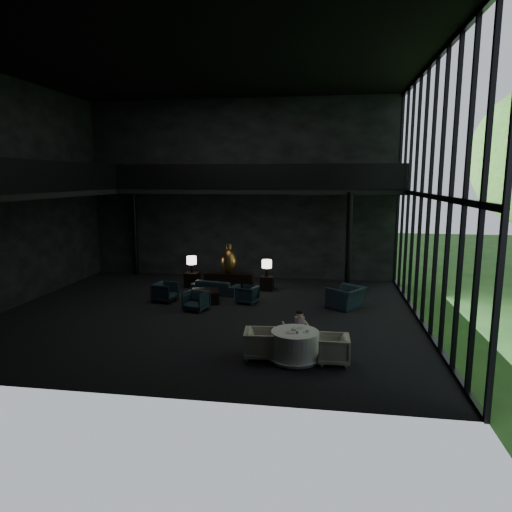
# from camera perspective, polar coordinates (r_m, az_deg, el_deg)

# --- Properties ---
(floor) EXTENTS (14.00, 12.00, 0.02)m
(floor) POSITION_cam_1_polar(r_m,az_deg,el_deg) (15.66, -6.02, -7.17)
(floor) COLOR black
(floor) RESTS_ON ground
(ceiling) EXTENTS (14.00, 12.00, 0.02)m
(ceiling) POSITION_cam_1_polar(r_m,az_deg,el_deg) (15.39, -6.59, 22.68)
(ceiling) COLOR black
(ceiling) RESTS_ON ground
(wall_back) EXTENTS (14.00, 0.04, 8.00)m
(wall_back) POSITION_cam_1_polar(r_m,az_deg,el_deg) (20.85, -1.98, 8.24)
(wall_back) COLOR black
(wall_back) RESTS_ON ground
(wall_front) EXTENTS (14.00, 0.04, 8.00)m
(wall_front) POSITION_cam_1_polar(r_m,az_deg,el_deg) (9.34, -15.89, 6.09)
(wall_front) COLOR black
(wall_front) RESTS_ON ground
(wall_left) EXTENTS (0.04, 12.00, 8.00)m
(wall_left) POSITION_cam_1_polar(r_m,az_deg,el_deg) (18.12, -28.37, 6.87)
(wall_left) COLOR black
(wall_left) RESTS_ON ground
(curtain_wall) EXTENTS (0.20, 12.00, 8.00)m
(curtain_wall) POSITION_cam_1_polar(r_m,az_deg,el_deg) (14.81, 20.89, 7.02)
(curtain_wall) COLOR black
(curtain_wall) RESTS_ON ground
(mezzanine_left) EXTENTS (2.00, 12.00, 0.25)m
(mezzanine_left) POSITION_cam_1_polar(r_m,az_deg,el_deg) (17.54, -25.74, 7.02)
(mezzanine_left) COLOR black
(mezzanine_left) RESTS_ON wall_left
(mezzanine_back) EXTENTS (12.00, 2.00, 0.25)m
(mezzanine_back) POSITION_cam_1_polar(r_m,az_deg,el_deg) (19.70, 0.36, 8.16)
(mezzanine_back) COLOR black
(mezzanine_back) RESTS_ON wall_back
(railing_left) EXTENTS (0.06, 12.00, 1.00)m
(railing_left) POSITION_cam_1_polar(r_m,az_deg,el_deg) (16.98, -23.07, 9.18)
(railing_left) COLOR black
(railing_left) RESTS_ON mezzanine_left
(railing_back) EXTENTS (12.00, 0.06, 1.00)m
(railing_back) POSITION_cam_1_polar(r_m,az_deg,el_deg) (18.70, -0.10, 9.92)
(railing_back) COLOR black
(railing_back) RESTS_ON mezzanine_back
(column_nw) EXTENTS (0.24, 0.24, 4.00)m
(column_nw) POSITION_cam_1_polar(r_m,az_deg,el_deg) (22.19, -14.91, 2.83)
(column_nw) COLOR black
(column_nw) RESTS_ON floor
(column_ne) EXTENTS (0.24, 0.24, 4.00)m
(column_ne) POSITION_cam_1_polar(r_m,az_deg,el_deg) (18.67, 11.51, 1.72)
(column_ne) COLOR black
(column_ne) RESTS_ON floor
(console) EXTENTS (2.02, 0.46, 0.64)m
(console) POSITION_cam_1_polar(r_m,az_deg,el_deg) (19.02, -3.41, -3.10)
(console) COLOR black
(console) RESTS_ON floor
(bronze_urn) EXTENTS (0.64, 0.64, 1.20)m
(bronze_urn) POSITION_cam_1_polar(r_m,az_deg,el_deg) (18.93, -3.38, -0.58)
(bronze_urn) COLOR #B1792B
(bronze_urn) RESTS_ON console
(side_table_left) EXTENTS (0.55, 0.55, 0.61)m
(side_table_left) POSITION_cam_1_polar(r_m,az_deg,el_deg) (19.46, -8.00, -2.94)
(side_table_left) COLOR black
(side_table_left) RESTS_ON floor
(table_lamp_left) EXTENTS (0.41, 0.41, 0.69)m
(table_lamp_left) POSITION_cam_1_polar(r_m,az_deg,el_deg) (19.30, -8.05, -0.62)
(table_lamp_left) COLOR black
(table_lamp_left) RESTS_ON side_table_left
(side_table_right) EXTENTS (0.53, 0.53, 0.58)m
(side_table_right) POSITION_cam_1_polar(r_m,az_deg,el_deg) (18.72, 1.36, -3.39)
(side_table_right) COLOR black
(side_table_right) RESTS_ON floor
(table_lamp_right) EXTENTS (0.40, 0.40, 0.68)m
(table_lamp_right) POSITION_cam_1_polar(r_m,az_deg,el_deg) (18.51, 1.36, -1.09)
(table_lamp_right) COLOR black
(table_lamp_right) RESTS_ON side_table_right
(sofa) EXTENTS (1.78, 0.83, 0.67)m
(sofa) POSITION_cam_1_polar(r_m,az_deg,el_deg) (18.20, -5.10, -3.66)
(sofa) COLOR black
(sofa) RESTS_ON floor
(lounge_armchair_west) EXTENTS (0.84, 0.87, 0.78)m
(lounge_armchair_west) POSITION_cam_1_polar(r_m,az_deg,el_deg) (17.29, -11.32, -4.34)
(lounge_armchair_west) COLOR black
(lounge_armchair_west) RESTS_ON floor
(lounge_armchair_east) EXTENTS (0.72, 0.75, 0.63)m
(lounge_armchair_east) POSITION_cam_1_polar(r_m,az_deg,el_deg) (16.77, -1.09, -4.86)
(lounge_armchair_east) COLOR black
(lounge_armchair_east) RESTS_ON floor
(lounge_armchair_south) EXTENTS (0.85, 0.82, 0.72)m
(lounge_armchair_south) POSITION_cam_1_polar(r_m,az_deg,el_deg) (15.96, -7.50, -5.53)
(lounge_armchair_south) COLOR #141D2F
(lounge_armchair_south) RESTS_ON floor
(window_armchair) EXTENTS (1.40, 1.51, 1.10)m
(window_armchair) POSITION_cam_1_polar(r_m,az_deg,el_deg) (16.38, 11.19, -4.54)
(window_armchair) COLOR black
(window_armchair) RESTS_ON floor
(coffee_table) EXTENTS (1.21, 1.21, 0.44)m
(coffee_table) POSITION_cam_1_polar(r_m,az_deg,el_deg) (17.03, -6.34, -5.01)
(coffee_table) COLOR black
(coffee_table) RESTS_ON floor
(dining_table) EXTENTS (1.36, 1.36, 0.75)m
(dining_table) POSITION_cam_1_polar(r_m,az_deg,el_deg) (11.74, 4.88, -11.30)
(dining_table) COLOR white
(dining_table) RESTS_ON floor
(dining_chair_north) EXTENTS (0.73, 0.70, 0.62)m
(dining_chair_north) POSITION_cam_1_polar(r_m,az_deg,el_deg) (12.69, 5.01, -9.77)
(dining_chair_north) COLOR #AEA79A
(dining_chair_north) RESTS_ON floor
(dining_chair_east) EXTENTS (0.72, 0.77, 0.78)m
(dining_chair_east) POSITION_cam_1_polar(r_m,az_deg,el_deg) (11.65, 9.66, -11.26)
(dining_chair_east) COLOR beige
(dining_chair_east) RESTS_ON floor
(dining_chair_west) EXTENTS (0.84, 0.89, 0.84)m
(dining_chair_west) POSITION_cam_1_polar(r_m,az_deg,el_deg) (11.81, 0.52, -10.65)
(dining_chair_west) COLOR #B6B1AA
(dining_chair_west) RESTS_ON floor
(child) EXTENTS (0.27, 0.27, 0.58)m
(child) POSITION_cam_1_polar(r_m,az_deg,el_deg) (12.50, 5.47, -8.01)
(child) COLOR #C47D93
(child) RESTS_ON dining_chair_north
(plate_a) EXTENTS (0.30, 0.30, 0.02)m
(plate_a) POSITION_cam_1_polar(r_m,az_deg,el_deg) (11.51, 4.38, -9.46)
(plate_a) COLOR white
(plate_a) RESTS_ON dining_table
(plate_b) EXTENTS (0.24, 0.24, 0.01)m
(plate_b) POSITION_cam_1_polar(r_m,az_deg,el_deg) (11.82, 5.58, -8.95)
(plate_b) COLOR white
(plate_b) RESTS_ON dining_table
(saucer) EXTENTS (0.18, 0.18, 0.01)m
(saucer) POSITION_cam_1_polar(r_m,az_deg,el_deg) (11.54, 6.31, -9.44)
(saucer) COLOR white
(saucer) RESTS_ON dining_table
(coffee_cup) EXTENTS (0.09, 0.09, 0.06)m
(coffee_cup) POSITION_cam_1_polar(r_m,az_deg,el_deg) (11.54, 6.44, -9.26)
(coffee_cup) COLOR white
(coffee_cup) RESTS_ON saucer
(cereal_bowl) EXTENTS (0.15, 0.15, 0.07)m
(cereal_bowl) POSITION_cam_1_polar(r_m,az_deg,el_deg) (11.64, 4.79, -9.09)
(cereal_bowl) COLOR white
(cereal_bowl) RESTS_ON dining_table
(cream_pot) EXTENTS (0.07, 0.07, 0.06)m
(cream_pot) POSITION_cam_1_polar(r_m,az_deg,el_deg) (11.42, 5.18, -9.50)
(cream_pot) COLOR #99999E
(cream_pot) RESTS_ON dining_table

